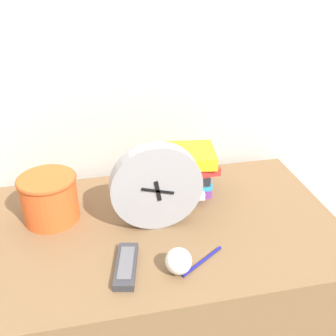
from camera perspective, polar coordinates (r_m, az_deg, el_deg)
The scene contains 8 objects.
wall_back at distance 1.36m, azimuth -4.29°, elevation 18.31°, with size 6.00×0.04×2.40m.
desk at distance 1.44m, azimuth -0.66°, elevation -19.75°, with size 1.06×0.64×0.73m.
desk_clock at distance 1.11m, azimuth -1.68°, elevation -2.80°, with size 0.26×0.05×0.26m.
book_stack at distance 1.29m, azimuth 1.51°, elevation -0.41°, with size 0.25×0.21×0.16m.
basket at distance 1.22m, azimuth -16.85°, elevation -4.02°, with size 0.17×0.17×0.14m.
tv_remote at distance 1.05m, azimuth -6.09°, elevation -13.89°, with size 0.08×0.17×0.02m.
crumpled_paper_ball at distance 1.02m, azimuth 1.81°, elevation -13.31°, with size 0.07×0.07×0.07m.
pen at distance 1.07m, azimuth 5.01°, elevation -13.31°, with size 0.13×0.09×0.01m.
Camera 1 is at (-0.18, -0.61, 1.45)m, focal length 42.00 mm.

